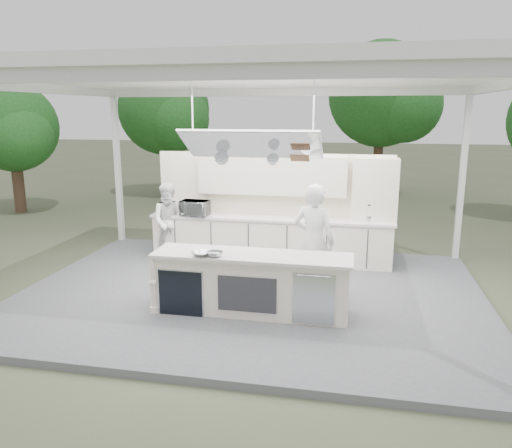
% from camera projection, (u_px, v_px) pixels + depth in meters
% --- Properties ---
extents(ground, '(90.00, 90.00, 0.00)m').
position_uv_depth(ground, '(251.00, 297.00, 8.84)').
color(ground, '#4A5137').
rests_on(ground, ground).
extents(stage_deck, '(8.00, 6.00, 0.12)m').
position_uv_depth(stage_deck, '(251.00, 294.00, 8.83)').
color(stage_deck, '#595A5E').
rests_on(stage_deck, ground).
extents(tent, '(8.20, 6.20, 3.86)m').
position_uv_depth(tent, '(251.00, 80.00, 8.00)').
color(tent, white).
rests_on(tent, ground).
extents(demo_island, '(3.10, 0.79, 0.95)m').
position_uv_depth(demo_island, '(250.00, 283.00, 7.80)').
color(demo_island, white).
rests_on(demo_island, stage_deck).
extents(back_counter, '(5.08, 0.72, 0.95)m').
position_uv_depth(back_counter, '(270.00, 239.00, 10.52)').
color(back_counter, white).
rests_on(back_counter, stage_deck).
extents(back_wall_unit, '(5.05, 0.48, 2.25)m').
position_uv_depth(back_wall_unit, '(293.00, 192.00, 10.42)').
color(back_wall_unit, white).
rests_on(back_wall_unit, stage_deck).
extents(tree_cluster, '(19.55, 9.40, 5.85)m').
position_uv_depth(tree_cluster, '(305.00, 109.00, 17.48)').
color(tree_cluster, '#523629').
rests_on(tree_cluster, ground).
extents(head_chef, '(0.82, 0.65, 1.95)m').
position_uv_depth(head_chef, '(314.00, 241.00, 8.35)').
color(head_chef, white).
rests_on(head_chef, stage_deck).
extents(sous_chef, '(0.95, 0.83, 1.65)m').
position_uv_depth(sous_chef, '(170.00, 222.00, 10.52)').
color(sous_chef, white).
rests_on(sous_chef, stage_deck).
extents(toaster_oven, '(0.60, 0.43, 0.32)m').
position_uv_depth(toaster_oven, '(195.00, 208.00, 10.50)').
color(toaster_oven, silver).
rests_on(toaster_oven, back_counter).
extents(bowl_large, '(0.36, 0.36, 0.07)m').
position_uv_depth(bowl_large, '(201.00, 254.00, 7.60)').
color(bowl_large, '#ADAFB4').
rests_on(bowl_large, demo_island).
extents(bowl_small, '(0.28, 0.28, 0.08)m').
position_uv_depth(bowl_small, '(215.00, 254.00, 7.56)').
color(bowl_small, '#AFB0B6').
rests_on(bowl_small, demo_island).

